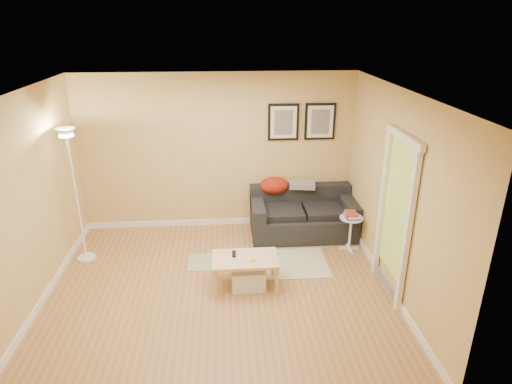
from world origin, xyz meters
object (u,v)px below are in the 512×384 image
side_table (350,233)px  floor_lamp (77,201)px  coffee_table (245,272)px  book_stack (352,215)px  storage_bin (248,278)px  sofa (303,213)px

side_table → floor_lamp: bearing=180.0°
coffee_table → book_stack: size_ratio=3.28×
coffee_table → side_table: 1.90m
storage_bin → coffee_table: bearing=141.5°
storage_bin → side_table: (1.63, 0.92, 0.13)m
coffee_table → storage_bin: size_ratio=1.88×
coffee_table → storage_bin: coffee_table is taller
storage_bin → side_table: side_table is taller
side_table → book_stack: bearing=-142.3°
book_stack → sofa: bearing=116.9°
storage_bin → book_stack: book_stack is taller
book_stack → side_table: bearing=16.2°
sofa → book_stack: bearing=-41.7°
coffee_table → floor_lamp: (-2.35, 0.89, 0.73)m
storage_bin → book_stack: size_ratio=1.75×
coffee_table → sofa: bearing=69.6°
coffee_table → side_table: (1.67, 0.89, 0.06)m
sofa → coffee_table: size_ratio=1.97×
coffee_table → side_table: size_ratio=1.59×
sofa → book_stack: size_ratio=6.47×
sofa → coffee_table: sofa is taller
coffee_table → storage_bin: 0.09m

